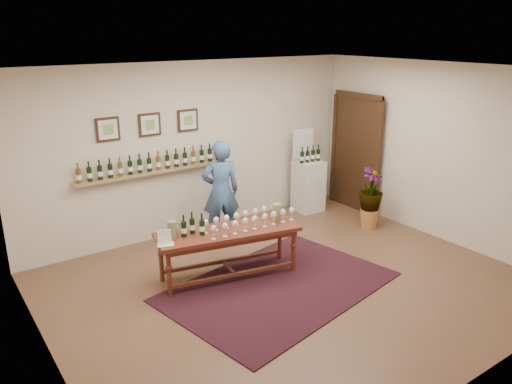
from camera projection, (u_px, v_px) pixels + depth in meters
ground at (290, 285)px, 6.67m from camera, size 6.00×6.00×0.00m
room_shell at (318, 155)px, 8.92m from camera, size 6.00×6.00×6.00m
rug at (279, 286)px, 6.62m from camera, size 3.25×2.46×0.02m
tasting_table at (228, 237)px, 6.74m from camera, size 2.03×1.01×0.69m
table_glasses at (245, 220)px, 6.77m from camera, size 1.45×0.38×0.20m
table_bottles at (192, 224)px, 6.51m from camera, size 0.31×0.24×0.30m
pitcher_left at (172, 229)px, 6.43m from camera, size 0.18×0.18×0.23m
pitcher_right at (277, 212)px, 7.04m from camera, size 0.17×0.17×0.23m
menu_card at (164, 237)px, 6.24m from camera, size 0.24×0.21×0.19m
display_pedestal at (308, 186)px, 9.31m from camera, size 0.52×0.52×0.95m
pedestal_bottles at (310, 154)px, 9.05m from camera, size 0.30×0.11×0.30m
info_sign at (303, 144)px, 9.16m from camera, size 0.44×0.06×0.61m
potted_plant at (371, 198)px, 8.43m from camera, size 0.60×0.60×0.92m
person at (221, 191)px, 7.86m from camera, size 0.69×0.56×1.65m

